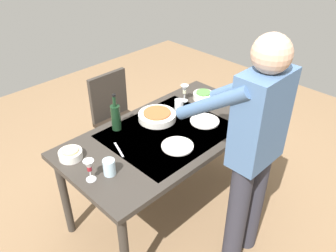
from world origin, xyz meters
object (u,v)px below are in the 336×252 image
at_px(dining_table, 168,140).
at_px(side_bowl_bread, 70,154).
at_px(water_cup_near_right, 109,167).
at_px(wine_glass_right, 184,90).
at_px(side_bowl_salad, 203,95).
at_px(person_server, 253,147).
at_px(serving_bowl_pasta, 157,116).
at_px(chair_near, 116,115).
at_px(dinner_plate_near, 177,146).
at_px(water_cup_far_left, 179,105).
at_px(wine_bottle, 116,116).
at_px(wine_glass_left, 89,167).
at_px(dinner_plate_far, 205,121).
at_px(water_cup_near_left, 259,107).

height_order(dining_table, side_bowl_bread, side_bowl_bread).
bearing_deg(side_bowl_bread, water_cup_near_right, 105.24).
xyz_separation_m(wine_glass_right, side_bowl_salad, (-0.15, 0.09, -0.07)).
height_order(person_server, serving_bowl_pasta, person_server).
distance_m(wine_glass_right, serving_bowl_pasta, 0.39).
xyz_separation_m(wine_glass_right, side_bowl_bread, (1.13, -0.00, -0.07)).
relative_size(wine_glass_right, side_bowl_salad, 0.84).
bearing_deg(chair_near, dinner_plate_near, 78.50).
relative_size(person_server, wine_glass_right, 11.19).
xyz_separation_m(water_cup_near_right, side_bowl_bread, (0.09, -0.32, -0.02)).
relative_size(water_cup_near_right, water_cup_far_left, 1.24).
relative_size(water_cup_near_right, side_bowl_bread, 0.68).
height_order(serving_bowl_pasta, side_bowl_salad, same).
height_order(wine_bottle, wine_glass_right, wine_bottle).
distance_m(wine_glass_left, dinner_plate_far, 1.03).
xyz_separation_m(chair_near, person_server, (0.06, 1.50, 0.43)).
height_order(side_bowl_bread, dinner_plate_near, side_bowl_bread).
bearing_deg(side_bowl_bread, water_cup_far_left, 175.97).
distance_m(water_cup_near_left, water_cup_far_left, 0.66).
bearing_deg(wine_bottle, water_cup_near_left, 147.11).
height_order(chair_near, side_bowl_bread, chair_near).
bearing_deg(wine_glass_left, dining_table, -176.81).
height_order(person_server, wine_glass_left, person_server).
height_order(water_cup_far_left, side_bowl_bread, water_cup_far_left).
xyz_separation_m(side_bowl_salad, dinner_plate_far, (0.28, 0.25, -0.03)).
bearing_deg(wine_glass_right, dinner_plate_far, 68.77).
bearing_deg(water_cup_near_right, water_cup_far_left, -164.58).
height_order(person_server, wine_glass_right, person_server).
height_order(wine_glass_right, dinner_plate_near, wine_glass_right).
distance_m(chair_near, person_server, 1.56).
xyz_separation_m(dining_table, wine_glass_left, (0.72, 0.04, 0.18)).
distance_m(wine_bottle, dinner_plate_far, 0.70).
bearing_deg(water_cup_near_right, dinner_plate_near, 168.57).
bearing_deg(side_bowl_salad, dinner_plate_near, 26.10).
height_order(dining_table, serving_bowl_pasta, serving_bowl_pasta).
distance_m(dining_table, side_bowl_bread, 0.74).
xyz_separation_m(chair_near, serving_bowl_pasta, (0.05, 0.63, 0.28)).
distance_m(chair_near, wine_bottle, 0.72).
bearing_deg(wine_bottle, chair_near, -125.66).
bearing_deg(water_cup_far_left, chair_near, -73.82).
bearing_deg(wine_glass_left, wine_bottle, -143.87).
height_order(dining_table, water_cup_far_left, water_cup_far_left).
xyz_separation_m(wine_glass_right, water_cup_near_left, (-0.29, 0.56, -0.05)).
xyz_separation_m(wine_bottle, side_bowl_salad, (-0.83, 0.16, -0.08)).
height_order(wine_glass_left, water_cup_near_left, wine_glass_left).
bearing_deg(water_cup_near_left, wine_glass_left, -11.21).
distance_m(water_cup_far_left, side_bowl_bread, 0.99).
xyz_separation_m(side_bowl_salad, side_bowl_bread, (1.27, -0.09, 0.00)).
height_order(dining_table, dinner_plate_far, dinner_plate_far).
relative_size(chair_near, serving_bowl_pasta, 3.03).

